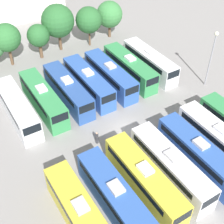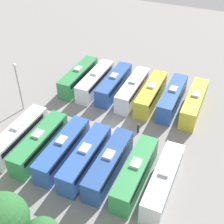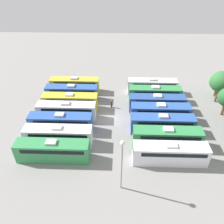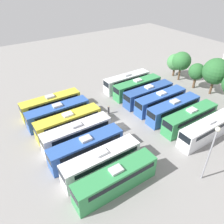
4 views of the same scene
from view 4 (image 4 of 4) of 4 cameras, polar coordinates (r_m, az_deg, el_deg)
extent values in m
plane|color=gray|center=(39.85, 2.85, -3.06)|extent=(122.47, 122.47, 0.00)
cube|color=gold|center=(43.69, -15.56, 1.85)|extent=(2.50, 11.32, 3.30)
cube|color=black|center=(43.28, -15.40, 3.01)|extent=(2.54, 9.63, 0.73)
cube|color=black|center=(42.27, -22.86, 0.59)|extent=(2.20, 0.08, 1.16)
cube|color=#B2B2B7|center=(42.79, -15.93, 3.92)|extent=(1.20, 1.60, 0.35)
cube|color=#2D56A8|center=(40.64, -13.78, -0.46)|extent=(2.50, 11.32, 3.30)
cube|color=black|center=(40.20, -13.59, 0.77)|extent=(2.54, 9.63, 0.73)
cube|color=black|center=(39.12, -21.59, -1.90)|extent=(2.20, 0.08, 1.16)
cube|color=#B2B2B7|center=(39.67, -14.13, 1.72)|extent=(1.20, 1.60, 0.35)
cube|color=gold|center=(37.88, -11.22, -2.89)|extent=(2.50, 11.32, 3.30)
cube|color=black|center=(37.41, -10.99, -1.60)|extent=(2.54, 9.63, 0.73)
cube|color=black|center=(36.19, -19.55, -4.57)|extent=(2.20, 0.08, 1.16)
cube|color=white|center=(36.84, -11.53, -0.61)|extent=(1.20, 1.60, 0.35)
cube|color=silver|center=(35.34, -9.08, -5.69)|extent=(2.50, 11.32, 3.30)
cube|color=black|center=(34.84, -8.79, -4.34)|extent=(2.54, 9.63, 0.73)
cube|color=black|center=(33.54, -17.97, -7.66)|extent=(2.20, 0.08, 1.16)
cube|color=#B2B2B7|center=(34.22, -9.35, -3.32)|extent=(1.20, 1.60, 0.35)
cube|color=#2D56A8|center=(32.66, -6.66, -9.38)|extent=(2.50, 11.32, 3.30)
cube|color=black|center=(32.12, -6.32, -7.98)|extent=(2.54, 9.63, 0.73)
cube|color=black|center=(30.75, -16.30, -11.81)|extent=(2.20, 0.08, 1.16)
cube|color=#B2B2B7|center=(31.45, -6.88, -6.95)|extent=(1.20, 1.60, 0.35)
cube|color=white|center=(30.54, -2.76, -12.95)|extent=(2.50, 11.32, 3.30)
cube|color=black|center=(29.97, -2.34, -11.51)|extent=(2.54, 9.63, 0.73)
cube|color=black|center=(28.42, -13.00, -15.97)|extent=(2.20, 0.08, 1.16)
cube|color=silver|center=(29.24, -2.86, -10.50)|extent=(1.20, 1.60, 0.35)
cube|color=#338C4C|center=(28.57, 1.02, -17.29)|extent=(2.50, 11.32, 3.30)
cube|color=black|center=(27.95, 1.53, -15.83)|extent=(2.54, 9.63, 0.73)
cube|color=black|center=(26.29, -9.92, -21.09)|extent=(2.20, 0.08, 1.16)
cube|color=#B2B2B7|center=(27.17, 1.06, -14.87)|extent=(1.20, 1.60, 0.35)
cube|color=silver|center=(50.96, 3.89, 7.86)|extent=(2.50, 11.32, 3.30)
cube|color=black|center=(50.72, 4.19, 8.89)|extent=(2.54, 9.63, 0.73)
cube|color=black|center=(47.66, -1.56, 7.23)|extent=(2.20, 0.08, 1.16)
cube|color=#B2B2B7|center=(50.20, 3.97, 9.73)|extent=(1.20, 1.60, 0.35)
cube|color=#338C4C|center=(48.55, 6.60, 6.31)|extent=(2.50, 11.32, 3.30)
cube|color=black|center=(48.29, 6.94, 7.38)|extent=(2.54, 9.63, 0.73)
cube|color=black|center=(45.04, 1.07, 5.56)|extent=(2.20, 0.08, 1.16)
cube|color=silver|center=(47.74, 6.74, 8.26)|extent=(1.20, 1.60, 0.35)
cube|color=#284C93|center=(46.14, 9.45, 4.51)|extent=(2.50, 11.32, 3.30)
cube|color=black|center=(45.87, 9.82, 5.62)|extent=(2.54, 9.63, 0.73)
cube|color=black|center=(42.44, 3.85, 3.59)|extent=(2.20, 0.08, 1.16)
cube|color=white|center=(45.29, 9.66, 6.52)|extent=(1.20, 1.60, 0.35)
cube|color=#2D56A8|center=(44.26, 12.51, 2.77)|extent=(2.50, 11.32, 3.30)
cube|color=black|center=(43.98, 12.92, 3.92)|extent=(2.54, 9.63, 0.73)
cube|color=black|center=(40.36, 6.92, 1.66)|extent=(2.20, 0.08, 1.16)
cube|color=white|center=(43.37, 12.80, 4.84)|extent=(1.20, 1.60, 0.35)
cube|color=#2D56A8|center=(42.17, 15.72, 0.58)|extent=(2.50, 11.32, 3.30)
cube|color=black|center=(41.88, 16.18, 1.77)|extent=(2.54, 9.63, 0.73)
cube|color=black|center=(38.08, 10.16, -0.82)|extent=(2.20, 0.08, 1.16)
cube|color=#B2B2B7|center=(41.24, 16.11, 2.70)|extent=(1.20, 1.60, 0.35)
cube|color=#338C4C|center=(40.56, 19.63, -1.67)|extent=(2.50, 11.32, 3.30)
cube|color=black|center=(40.26, 20.14, -0.45)|extent=(2.54, 9.63, 0.73)
cube|color=black|center=(36.25, 14.26, -3.41)|extent=(2.20, 0.08, 1.16)
cube|color=silver|center=(39.59, 20.13, 0.48)|extent=(1.20, 1.60, 0.35)
cube|color=silver|center=(38.90, 23.57, -4.35)|extent=(2.50, 11.32, 3.30)
cube|color=black|center=(38.58, 24.13, -3.09)|extent=(2.54, 9.63, 0.73)
cube|color=black|center=(34.42, 18.42, -6.54)|extent=(2.20, 0.08, 1.16)
cube|color=silver|center=(37.89, 24.19, -2.17)|extent=(1.20, 1.60, 0.35)
cylinder|color=#333338|center=(42.07, -0.90, 0.44)|extent=(0.36, 0.36, 1.50)
sphere|color=tan|center=(41.60, -0.91, 1.44)|extent=(0.24, 0.24, 0.24)
cylinder|color=gray|center=(30.34, 23.93, -10.51)|extent=(0.20, 0.20, 8.22)
sphere|color=#EAE5C6|center=(27.74, 25.93, -4.06)|extent=(0.60, 0.60, 0.60)
cylinder|color=brown|center=(59.73, 15.81, 10.13)|extent=(0.53, 0.53, 2.28)
sphere|color=#428447|center=(58.80, 16.20, 12.43)|extent=(4.12, 4.12, 4.12)
cylinder|color=brown|center=(57.60, 17.16, 9.58)|extent=(0.48, 0.48, 3.31)
sphere|color=#2D6B33|center=(56.44, 17.71, 12.55)|extent=(4.48, 4.48, 4.48)
cylinder|color=brown|center=(54.71, 20.70, 7.27)|extent=(0.57, 0.57, 2.78)
sphere|color=#28602D|center=(53.66, 21.28, 9.83)|extent=(3.71, 3.71, 3.71)
cylinder|color=brown|center=(53.29, 24.55, 6.02)|extent=(0.51, 0.51, 3.41)
sphere|color=#28602D|center=(51.88, 25.49, 9.57)|extent=(5.55, 5.55, 5.55)
camera|label=1|loc=(42.44, -47.62, 30.12)|focal=50.00mm
camera|label=2|loc=(68.03, 24.92, 38.12)|focal=50.00mm
camera|label=3|loc=(22.41, 85.35, 9.71)|focal=35.00mm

